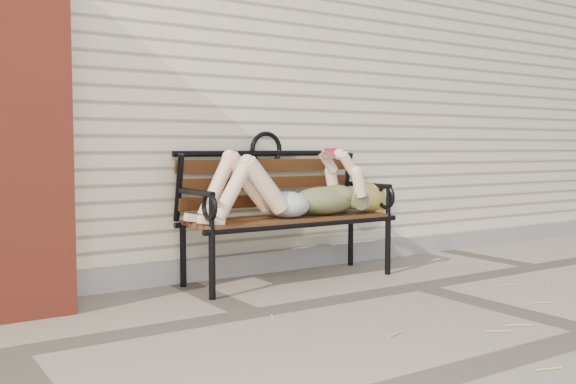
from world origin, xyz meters
TOP-DOWN VIEW (x-y plane):
  - ground at (0.00, 0.00)m, footprint 80.00×80.00m
  - house_wall at (0.00, 3.00)m, footprint 8.00×4.00m
  - foundation_strip at (0.00, 0.97)m, footprint 8.00×0.10m
  - brick_pillar at (-2.30, 0.75)m, footprint 0.50×0.50m
  - garden_bench at (-0.59, 0.72)m, footprint 1.58×0.63m
  - reading_woman at (-0.58, 0.60)m, footprint 1.49×0.34m
  - straw_scatter at (-0.76, -0.57)m, footprint 2.49×1.62m

SIDE VIEW (x-z plane):
  - ground at x=0.00m, z-range 0.00..0.00m
  - straw_scatter at x=-0.76m, z-range 0.00..0.01m
  - foundation_strip at x=0.00m, z-range 0.00..0.15m
  - garden_bench at x=-0.59m, z-range 0.06..1.08m
  - reading_woman at x=-0.58m, z-range 0.37..0.84m
  - brick_pillar at x=-2.30m, z-range 0.00..2.00m
  - house_wall at x=0.00m, z-range 0.00..3.00m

